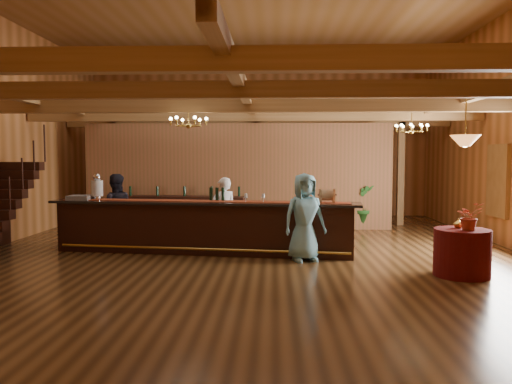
{
  "coord_description": "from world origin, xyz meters",
  "views": [
    {
      "loc": [
        0.56,
        -11.14,
        2.11
      ],
      "look_at": [
        0.14,
        0.71,
        1.28
      ],
      "focal_mm": 35.0,
      "sensor_mm": 36.0,
      "label": 1
    }
  ],
  "objects_px": {
    "pendant_lamp": "(465,141)",
    "guest": "(305,217)",
    "tasting_bar": "(203,227)",
    "beverage_dispenser": "(97,187)",
    "bartender": "(224,212)",
    "backbar_shelf": "(185,213)",
    "chandelier_left": "(189,121)",
    "chandelier_right": "(412,128)",
    "floor_plant": "(365,207)",
    "staff_second": "(115,210)",
    "round_table": "(462,253)",
    "raffle_drum": "(327,195)"
  },
  "relations": [
    {
      "from": "round_table",
      "to": "bartender",
      "type": "distance_m",
      "value": 5.32
    },
    {
      "from": "backbar_shelf",
      "to": "floor_plant",
      "type": "distance_m",
      "value": 5.28
    },
    {
      "from": "backbar_shelf",
      "to": "staff_second",
      "type": "height_order",
      "value": "staff_second"
    },
    {
      "from": "beverage_dispenser",
      "to": "chandelier_right",
      "type": "distance_m",
      "value": 7.64
    },
    {
      "from": "tasting_bar",
      "to": "round_table",
      "type": "height_order",
      "value": "tasting_bar"
    },
    {
      "from": "round_table",
      "to": "tasting_bar",
      "type": "bearing_deg",
      "value": 157.98
    },
    {
      "from": "bartender",
      "to": "beverage_dispenser",
      "type": "bearing_deg",
      "value": -15.31
    },
    {
      "from": "backbar_shelf",
      "to": "chandelier_right",
      "type": "distance_m",
      "value": 6.63
    },
    {
      "from": "tasting_bar",
      "to": "round_table",
      "type": "xyz_separation_m",
      "value": [
        4.91,
        -1.99,
        -0.16
      ]
    },
    {
      "from": "backbar_shelf",
      "to": "round_table",
      "type": "relative_size",
      "value": 3.65
    },
    {
      "from": "beverage_dispenser",
      "to": "chandelier_right",
      "type": "xyz_separation_m",
      "value": [
        7.42,
        1.19,
        1.4
      ]
    },
    {
      "from": "round_table",
      "to": "floor_plant",
      "type": "height_order",
      "value": "floor_plant"
    },
    {
      "from": "beverage_dispenser",
      "to": "chandelier_left",
      "type": "distance_m",
      "value": 2.72
    },
    {
      "from": "beverage_dispenser",
      "to": "staff_second",
      "type": "xyz_separation_m",
      "value": [
        0.26,
        0.47,
        -0.57
      ]
    },
    {
      "from": "tasting_bar",
      "to": "staff_second",
      "type": "xyz_separation_m",
      "value": [
        -2.22,
        0.84,
        0.28
      ]
    },
    {
      "from": "raffle_drum",
      "to": "pendant_lamp",
      "type": "height_order",
      "value": "pendant_lamp"
    },
    {
      "from": "round_table",
      "to": "bartender",
      "type": "relative_size",
      "value": 0.59
    },
    {
      "from": "chandelier_left",
      "to": "chandelier_right",
      "type": "relative_size",
      "value": 1.0
    },
    {
      "from": "tasting_bar",
      "to": "round_table",
      "type": "distance_m",
      "value": 5.3
    },
    {
      "from": "pendant_lamp",
      "to": "staff_second",
      "type": "xyz_separation_m",
      "value": [
        -7.13,
        2.82,
        -1.54
      ]
    },
    {
      "from": "chandelier_right",
      "to": "pendant_lamp",
      "type": "height_order",
      "value": "same"
    },
    {
      "from": "backbar_shelf",
      "to": "bartender",
      "type": "relative_size",
      "value": 2.16
    },
    {
      "from": "bartender",
      "to": "floor_plant",
      "type": "height_order",
      "value": "bartender"
    },
    {
      "from": "tasting_bar",
      "to": "pendant_lamp",
      "type": "bearing_deg",
      "value": -14.9
    },
    {
      "from": "beverage_dispenser",
      "to": "floor_plant",
      "type": "xyz_separation_m",
      "value": [
        6.72,
        3.5,
        -0.79
      ]
    },
    {
      "from": "beverage_dispenser",
      "to": "bartender",
      "type": "xyz_separation_m",
      "value": [
        2.86,
        0.41,
        -0.61
      ]
    },
    {
      "from": "chandelier_left",
      "to": "guest",
      "type": "bearing_deg",
      "value": -11.76
    },
    {
      "from": "beverage_dispenser",
      "to": "floor_plant",
      "type": "distance_m",
      "value": 7.62
    },
    {
      "from": "tasting_bar",
      "to": "pendant_lamp",
      "type": "distance_m",
      "value": 5.6
    },
    {
      "from": "beverage_dispenser",
      "to": "pendant_lamp",
      "type": "relative_size",
      "value": 0.67
    },
    {
      "from": "backbar_shelf",
      "to": "guest",
      "type": "bearing_deg",
      "value": -44.08
    },
    {
      "from": "round_table",
      "to": "floor_plant",
      "type": "xyz_separation_m",
      "value": [
        -0.67,
        5.85,
        0.22
      ]
    },
    {
      "from": "backbar_shelf",
      "to": "chandelier_left",
      "type": "xyz_separation_m",
      "value": [
        0.75,
        -3.6,
        2.38
      ]
    },
    {
      "from": "beverage_dispenser",
      "to": "chandelier_left",
      "type": "xyz_separation_m",
      "value": [
        2.22,
        -0.62,
        1.44
      ]
    },
    {
      "from": "chandelier_right",
      "to": "floor_plant",
      "type": "bearing_deg",
      "value": 106.86
    },
    {
      "from": "bartender",
      "to": "staff_second",
      "type": "height_order",
      "value": "staff_second"
    },
    {
      "from": "tasting_bar",
      "to": "raffle_drum",
      "type": "distance_m",
      "value": 2.81
    },
    {
      "from": "backbar_shelf",
      "to": "pendant_lamp",
      "type": "xyz_separation_m",
      "value": [
        5.92,
        -5.32,
        1.9
      ]
    },
    {
      "from": "chandelier_left",
      "to": "floor_plant",
      "type": "relative_size",
      "value": 0.62
    },
    {
      "from": "guest",
      "to": "pendant_lamp",
      "type": "bearing_deg",
      "value": -41.41
    },
    {
      "from": "beverage_dispenser",
      "to": "pendant_lamp",
      "type": "height_order",
      "value": "pendant_lamp"
    },
    {
      "from": "chandelier_left",
      "to": "guest",
      "type": "relative_size",
      "value": 0.45
    },
    {
      "from": "tasting_bar",
      "to": "chandelier_right",
      "type": "bearing_deg",
      "value": 24.64
    },
    {
      "from": "tasting_bar",
      "to": "floor_plant",
      "type": "xyz_separation_m",
      "value": [
        4.24,
        3.87,
        0.06
      ]
    },
    {
      "from": "beverage_dispenser",
      "to": "chandelier_left",
      "type": "height_order",
      "value": "chandelier_left"
    },
    {
      "from": "beverage_dispenser",
      "to": "floor_plant",
      "type": "height_order",
      "value": "beverage_dispenser"
    },
    {
      "from": "chandelier_left",
      "to": "chandelier_right",
      "type": "xyz_separation_m",
      "value": [
        5.2,
        1.82,
        -0.04
      ]
    },
    {
      "from": "pendant_lamp",
      "to": "guest",
      "type": "height_order",
      "value": "pendant_lamp"
    },
    {
      "from": "bartender",
      "to": "staff_second",
      "type": "bearing_deg",
      "value": -24.79
    },
    {
      "from": "pendant_lamp",
      "to": "guest",
      "type": "relative_size",
      "value": 0.5
    }
  ]
}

